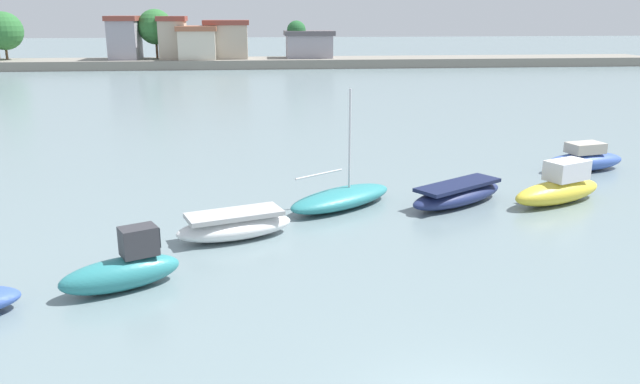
{
  "coord_description": "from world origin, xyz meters",
  "views": [
    {
      "loc": [
        -4.21,
        -10.86,
        8.23
      ],
      "look_at": [
        -1.69,
        14.43,
        0.96
      ],
      "focal_mm": 35.63,
      "sensor_mm": 36.0,
      "label": 1
    }
  ],
  "objects_px": {
    "moored_boat_4": "(458,194)",
    "moored_boat_5": "(559,188)",
    "moored_boat_6": "(584,160)",
    "moored_boat_2": "(235,226)",
    "moored_boat_1": "(124,269)",
    "moored_boat_3": "(341,198)"
  },
  "relations": [
    {
      "from": "moored_boat_2",
      "to": "moored_boat_4",
      "type": "xyz_separation_m",
      "value": [
        9.61,
        3.37,
        -0.03
      ]
    },
    {
      "from": "moored_boat_5",
      "to": "moored_boat_6",
      "type": "height_order",
      "value": "moored_boat_5"
    },
    {
      "from": "moored_boat_4",
      "to": "moored_boat_3",
      "type": "bearing_deg",
      "value": 146.6
    },
    {
      "from": "moored_boat_1",
      "to": "moored_boat_4",
      "type": "relative_size",
      "value": 0.71
    },
    {
      "from": "moored_boat_1",
      "to": "moored_boat_4",
      "type": "distance_m",
      "value": 14.91
    },
    {
      "from": "moored_boat_1",
      "to": "moored_boat_3",
      "type": "height_order",
      "value": "moored_boat_3"
    },
    {
      "from": "moored_boat_4",
      "to": "moored_boat_5",
      "type": "distance_m",
      "value": 4.57
    },
    {
      "from": "moored_boat_3",
      "to": "moored_boat_6",
      "type": "distance_m",
      "value": 14.77
    },
    {
      "from": "moored_boat_3",
      "to": "moored_boat_5",
      "type": "height_order",
      "value": "moored_boat_3"
    },
    {
      "from": "moored_boat_1",
      "to": "moored_boat_5",
      "type": "height_order",
      "value": "moored_boat_1"
    },
    {
      "from": "moored_boat_3",
      "to": "moored_boat_5",
      "type": "relative_size",
      "value": 1.07
    },
    {
      "from": "moored_boat_1",
      "to": "moored_boat_6",
      "type": "bearing_deg",
      "value": 5.1
    },
    {
      "from": "moored_boat_2",
      "to": "moored_boat_4",
      "type": "height_order",
      "value": "moored_boat_2"
    },
    {
      "from": "moored_boat_2",
      "to": "moored_boat_6",
      "type": "bearing_deg",
      "value": 6.78
    },
    {
      "from": "moored_boat_1",
      "to": "moored_boat_4",
      "type": "xyz_separation_m",
      "value": [
        12.85,
        7.56,
        -0.18
      ]
    },
    {
      "from": "moored_boat_4",
      "to": "moored_boat_5",
      "type": "bearing_deg",
      "value": -34.94
    },
    {
      "from": "moored_boat_4",
      "to": "moored_boat_6",
      "type": "bearing_deg",
      "value": -0.6
    },
    {
      "from": "moored_boat_2",
      "to": "moored_boat_4",
      "type": "bearing_deg",
      "value": 0.43
    },
    {
      "from": "moored_boat_1",
      "to": "moored_boat_3",
      "type": "xyz_separation_m",
      "value": [
        7.71,
        7.63,
        -0.21
      ]
    },
    {
      "from": "moored_boat_4",
      "to": "moored_boat_6",
      "type": "height_order",
      "value": "moored_boat_6"
    },
    {
      "from": "moored_boat_3",
      "to": "moored_boat_5",
      "type": "xyz_separation_m",
      "value": [
        9.71,
        -0.26,
        0.27
      ]
    },
    {
      "from": "moored_boat_2",
      "to": "moored_boat_5",
      "type": "bearing_deg",
      "value": -6.22
    }
  ]
}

